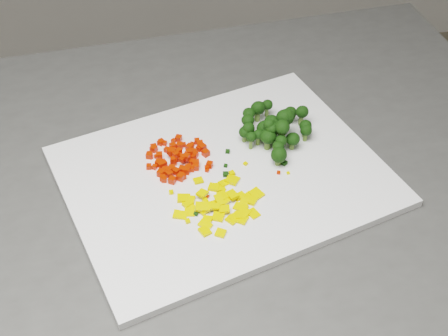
{
  "coord_description": "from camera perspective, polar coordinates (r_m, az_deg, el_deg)",
  "views": [
    {
      "loc": [
        0.13,
        -0.45,
        1.55
      ],
      "look_at": [
        0.21,
        0.22,
        0.92
      ],
      "focal_mm": 50.0,
      "sensor_mm": 36.0,
      "label": 1
    }
  ],
  "objects": [
    {
      "name": "stray_bit_12",
      "position": [
        0.87,
        -2.58,
        -4.2
      ],
      "size": [
        0.01,
        0.01,
        0.0
      ],
      "primitive_type": "cube",
      "rotation": [
        0.0,
        0.0,
        1.16
      ],
      "color": "black",
      "rests_on": "cutting_board"
    },
    {
      "name": "carrot_cube_4",
      "position": [
        0.93,
        -5.1,
        -0.23
      ],
      "size": [
        0.01,
        0.01,
        0.01
      ],
      "primitive_type": "cube",
      "rotation": [
        0.0,
        0.0,
        2.6
      ],
      "color": "red",
      "rests_on": "carrot_pile"
    },
    {
      "name": "broccoli_floret_24",
      "position": [
        0.98,
        1.87,
        3.05
      ],
      "size": [
        0.02,
        0.02,
        0.03
      ],
      "primitive_type": null,
      "color": "black",
      "rests_on": "broccoli_pile"
    },
    {
      "name": "broccoli_floret_1",
      "position": [
        0.99,
        7.4,
        3.53
      ],
      "size": [
        0.03,
        0.03,
        0.03
      ],
      "primitive_type": null,
      "color": "black",
      "rests_on": "broccoli_pile"
    },
    {
      "name": "pepper_chunk_16",
      "position": [
        0.92,
        -2.37,
        -1.14
      ],
      "size": [
        0.02,
        0.02,
        0.01
      ],
      "primitive_type": "cube",
      "rotation": [
        -0.03,
        0.14,
        1.76
      ],
      "color": "yellow",
      "rests_on": "pepper_pile"
    },
    {
      "name": "carrot_cube_18",
      "position": [
        0.96,
        -2.81,
        1.45
      ],
      "size": [
        0.01,
        0.01,
        0.01
      ],
      "primitive_type": "cube",
      "rotation": [
        0.0,
        0.0,
        0.93
      ],
      "color": "red",
      "rests_on": "carrot_pile"
    },
    {
      "name": "stray_bit_10",
      "position": [
        0.95,
        5.53,
        0.47
      ],
      "size": [
        0.01,
        0.01,
        0.01
      ],
      "primitive_type": "cube",
      "rotation": [
        0.0,
        0.0,
        2.26
      ],
      "color": "black",
      "rests_on": "cutting_board"
    },
    {
      "name": "broccoli_floret_10",
      "position": [
        0.99,
        4.26,
        3.87
      ],
      "size": [
        0.03,
        0.03,
        0.03
      ],
      "primitive_type": null,
      "color": "black",
      "rests_on": "broccoli_pile"
    },
    {
      "name": "pepper_chunk_24",
      "position": [
        0.86,
        1.03,
        -4.52
      ],
      "size": [
        0.02,
        0.02,
        0.01
      ],
      "primitive_type": "cube",
      "rotation": [
        0.08,
        -0.1,
        2.14
      ],
      "color": "yellow",
      "rests_on": "pepper_pile"
    },
    {
      "name": "broccoli_floret_2",
      "position": [
        1.01,
        3.08,
        5.15
      ],
      "size": [
        0.03,
        0.03,
        0.03
      ],
      "primitive_type": null,
      "color": "black",
      "rests_on": "broccoli_pile"
    },
    {
      "name": "carrot_cube_31",
      "position": [
        0.92,
        -5.01,
        -0.57
      ],
      "size": [
        0.01,
        0.01,
        0.01
      ],
      "primitive_type": "cube",
      "rotation": [
        0.0,
        0.0,
        2.09
      ],
      "color": "red",
      "rests_on": "carrot_pile"
    },
    {
      "name": "carrot_cube_28",
      "position": [
        0.95,
        -4.94,
        1.49
      ],
      "size": [
        0.01,
        0.01,
        0.01
      ],
      "primitive_type": "cube",
      "rotation": [
        0.0,
        0.0,
        1.57
      ],
      "color": "red",
      "rests_on": "carrot_pile"
    },
    {
      "name": "carrot_cube_30",
      "position": [
        0.92,
        -5.64,
        -0.89
      ],
      "size": [
        0.01,
        0.01,
        0.01
      ],
      "primitive_type": "cube",
      "rotation": [
        0.0,
        0.0,
        1.49
      ],
      "color": "red",
      "rests_on": "carrot_pile"
    },
    {
      "name": "pepper_chunk_35",
      "position": [
        0.89,
        -3.7,
        -2.77
      ],
      "size": [
        0.02,
        0.02,
        0.01
      ],
      "primitive_type": "cube",
      "rotation": [
        -0.03,
        -0.08,
        3.07
      ],
      "color": "yellow",
      "rests_on": "pepper_pile"
    },
    {
      "name": "carrot_cube_48",
      "position": [
        0.93,
        -4.78,
        -0.06
      ],
      "size": [
        0.01,
        0.01,
        0.01
      ],
      "primitive_type": "cube",
      "rotation": [
        0.0,
        0.0,
        2.91
      ],
      "color": "red",
      "rests_on": "carrot_pile"
    },
    {
      "name": "stray_bit_15",
      "position": [
        0.9,
        -4.85,
        -2.22
      ],
      "size": [
        0.01,
        0.01,
        0.0
      ],
      "primitive_type": "cube",
      "rotation": [
        0.0,
        0.0,
        1.62
      ],
      "color": "yellow",
      "rests_on": "cutting_board"
    },
    {
      "name": "carrot_cube_72",
      "position": [
        0.93,
        -5.42,
        -0.18
      ],
      "size": [
        0.01,
        0.01,
        0.01
      ],
      "primitive_type": "cube",
      "rotation": [
        0.0,
        0.0,
        2.96
      ],
      "color": "red",
      "rests_on": "carrot_pile"
    },
    {
      "name": "stray_bit_13",
      "position": [
        0.89,
        -1.72,
        -3.03
      ],
      "size": [
        0.01,
        0.01,
        0.01
      ],
      "primitive_type": "cube",
      "rotation": [
        0.0,
        0.0,
        0.4
      ],
      "color": "yellow",
      "rests_on": "cutting_board"
    },
    {
      "name": "pepper_chunk_7",
      "position": [
        0.89,
        -0.01,
        -2.56
      ],
      "size": [
        0.02,
        0.02,
        0.01
      ],
      "primitive_type": "cube",
      "rotation": [
        0.1,
        0.08,
        0.57
      ],
      "color": "yellow",
      "rests_on": "pepper_pile"
    },
    {
      "name": "carrot_cube_32",
      "position": [
        0.92,
        -5.5,
        -1.05
      ],
      "size": [
        0.01,
        0.01,
        0.01
      ],
      "primitive_type": "cube",
      "rotation": [
        0.0,
        0.0,
        1.39
      ],
      "color": "red",
      "rests_on": "carrot_pile"
    },
    {
      "name": "carrot_cube_12",
      "position": [
        0.96,
        -2.27,
        1.82
      ],
      "size": [
        0.01,
        0.01,
        0.01
      ],
      "primitive_type": "cube",
      "rotation": [
        0.0,
        0.0,
        2.41
      ],
      "color": "red",
      "rests_on": "carrot_pile"
    },
    {
      "name": "broccoli_floret_11",
      "position": [
        1.01,
        7.08,
        4.72
      ],
      "size": [
        0.03,
        0.03,
        0.03
      ],
      "primitive_type": null,
      "color": "black",
      "rests_on": "broccoli_pile"
    },
    {
      "name": "pepper_chunk_17",
      "position": [
        0.89,
        2.29,
        -2.57
      ],
      "size": [
        0.02,
        0.02,
        0.0
      ],
      "primitive_type": "cube",
      "rotation": [
        0.07,
        0.04,
        0.71
      ],
      "color": "yellow",
      "rests_on": "pepper_pile"
    },
    {
      "name": "carrot_cube_76",
      "position": [
        0.97,
        -6.43,
        1.88
      ],
      "size": [
        0.01,
        0.01,
        0.01
      ],
      "primitive_type": "cube",
      "rotation": [
        0.0,
        0.0,
        0.19
      ],
      "color": "red",
      "rests_on": "carrot_pile"
    },
    {
      "name": "carrot_cube_57",
      "position": [
        0.94,
        -5.75,
        0.33
      ],
      "size": [
        0.01,
        0.01,
        0.01
      ],
      "primitive_type": "cube",
      "rotation": [
        0.0,
        0.0,
        1.95
      ],
      "color": "red",
      "rests_on": "carrot_pile"
    },
    {
      "name": "broccoli_floret_18",
      "position": [
        0.97,
        3.14,
        2.79
      ],
      "size": [
        0.02,
        0.02,
        0.03
      ],
      "primitive_type": null,
      "color": "black",
      "rests_on": "broccoli_pile"
    },
    {
      "name": "stray_bit_14",
      "position": [
        0.97,
        4.82,
        1.61
      ],
      "size": [
        0.01,
        0.01,
        0.0
      ],
      "primitive_type": "cube",
      "rotation": [
        0.0,
        0.0,
        2.42
      ],
      "color": "black",
      "rests_on": "cutting_board"
    },
    {
      "name": "carrot_cube_59",
      "position": [
        0.97,
        -5.24,
        1.67
      ],
      "size": [
        0.01,
        0.01,
        0.01
      ],
      "primitive_type": "cube",
      "rotation": [
        0.0,
        0.0,
        2.51
      ],
      "color": "red",
      "rests_on": "carrot_pile"
    },
    {
      "name": "stray_bit_0",
      "position": [
        0.93,
        5.89,
        -0.45
      ],
      "size": [
        0.0,
        0.0,
        0.0
      ],
      "primitive_type": "cube",
      "rotation": [
        0.0,
        0.0,
        1.63
      ],
      "color": "yellow",
      "rests_on": "cutting_board"
    },
    {
      "name": "pepper_chunk_28",
      "position": [
        0.88,
        -0.14,
        -3.01
      ],
      "size": [
        0.02,
        0.02,
        0.01
      ],
      "primitive_type": "cube",
      "rotation": [
        0.0,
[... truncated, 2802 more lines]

